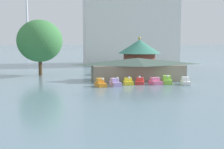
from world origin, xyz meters
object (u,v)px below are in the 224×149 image
(pedal_boat_yellow, at_px, (128,82))
(pedal_boat_lime, at_px, (167,81))
(green_roof_pavilion, at_px, (139,54))
(pedal_boat_lavender, at_px, (115,83))
(background_building_block, at_px, (128,23))
(boathouse, at_px, (137,68))
(pedal_boat_orange, at_px, (100,83))
(pedal_boat_pink, at_px, (156,82))
(pedal_boat_white, at_px, (186,82))
(pedal_boat_red, at_px, (140,81))
(shoreline_tree_mid, at_px, (40,41))

(pedal_boat_yellow, relative_size, pedal_boat_lime, 0.87)
(pedal_boat_lime, xyz_separation_m, green_roof_pavilion, (-0.81, 18.00, 3.94))
(pedal_boat_lavender, distance_m, background_building_block, 55.83)
(boathouse, bearing_deg, pedal_boat_lime, -58.00)
(pedal_boat_orange, xyz_separation_m, pedal_boat_pink, (9.73, 1.32, -0.07))
(pedal_boat_pink, relative_size, boathouse, 0.14)
(pedal_boat_orange, height_order, background_building_block, background_building_block)
(pedal_boat_lime, bearing_deg, pedal_boat_white, 77.28)
(pedal_boat_red, bearing_deg, pedal_boat_lavender, -51.98)
(green_roof_pavilion, height_order, background_building_block, background_building_block)
(pedal_boat_yellow, height_order, pedal_boat_pink, pedal_boat_yellow)
(pedal_boat_orange, bearing_deg, pedal_boat_lime, 84.49)
(green_roof_pavilion, bearing_deg, pedal_boat_lime, -87.41)
(pedal_boat_lavender, bearing_deg, background_building_block, 157.09)
(pedal_boat_orange, relative_size, pedal_boat_red, 1.06)
(pedal_boat_lavender, height_order, green_roof_pavilion, green_roof_pavilion)
(pedal_boat_pink, xyz_separation_m, shoreline_tree_mid, (-21.07, 17.58, 7.10))
(pedal_boat_orange, distance_m, pedal_boat_yellow, 5.28)
(pedal_boat_pink, xyz_separation_m, boathouse, (-1.80, 6.56, 1.76))
(pedal_boat_lavender, xyz_separation_m, shoreline_tree_mid, (-13.82, 18.64, 7.05))
(boathouse, xyz_separation_m, background_building_block, (7.02, 45.16, 11.54))
(pedal_boat_yellow, bearing_deg, pedal_boat_white, 82.34)
(shoreline_tree_mid, bearing_deg, pedal_boat_yellow, -46.37)
(pedal_boat_yellow, bearing_deg, pedal_boat_red, 96.58)
(pedal_boat_yellow, height_order, green_roof_pavilion, green_roof_pavilion)
(pedal_boat_lavender, distance_m, pedal_boat_red, 4.95)
(pedal_boat_lavender, height_order, pedal_boat_white, pedal_boat_lavender)
(pedal_boat_orange, xyz_separation_m, pedal_boat_red, (7.11, 1.99, -0.08))
(pedal_boat_lavender, bearing_deg, pedal_boat_yellow, 111.94)
(pedal_boat_orange, bearing_deg, background_building_block, 151.12)
(pedal_boat_red, distance_m, boathouse, 6.20)
(boathouse, bearing_deg, background_building_block, 81.17)
(pedal_boat_yellow, height_order, pedal_boat_red, pedal_boat_red)
(pedal_boat_orange, xyz_separation_m, background_building_block, (14.94, 53.04, 13.23))
(pedal_boat_lavender, bearing_deg, shoreline_tree_mid, -153.07)
(boathouse, bearing_deg, pedal_boat_lavender, -125.53)
(pedal_boat_yellow, xyz_separation_m, green_roof_pavilion, (6.06, 17.81, 4.05))
(boathouse, relative_size, shoreline_tree_mid, 1.54)
(pedal_boat_pink, bearing_deg, pedal_boat_red, -114.47)
(pedal_boat_lavender, relative_size, green_roof_pavilion, 0.30)
(pedal_boat_yellow, bearing_deg, shoreline_tree_mid, -135.36)
(pedal_boat_white, bearing_deg, pedal_boat_yellow, -87.25)
(pedal_boat_lavender, distance_m, pedal_boat_pink, 7.32)
(pedal_boat_lavender, relative_size, background_building_block, 0.10)
(pedal_boat_red, bearing_deg, boathouse, -170.47)
(green_roof_pavilion, bearing_deg, pedal_boat_red, -102.58)
(background_building_block, bearing_deg, pedal_boat_red, -98.72)
(pedal_boat_lime, bearing_deg, pedal_boat_red, -83.59)
(pedal_boat_yellow, bearing_deg, pedal_boat_pink, 85.42)
(pedal_boat_orange, xyz_separation_m, boathouse, (7.92, 7.87, 1.69))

